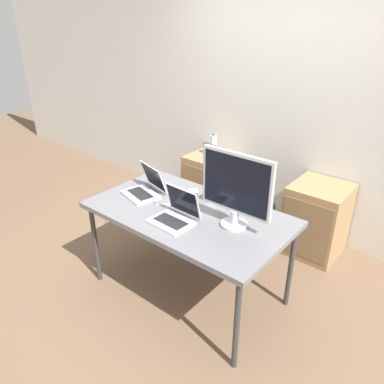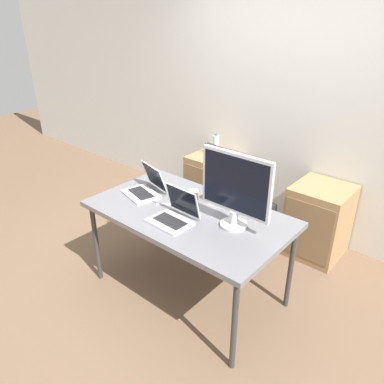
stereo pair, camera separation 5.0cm
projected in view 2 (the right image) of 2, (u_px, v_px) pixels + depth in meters
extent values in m
plane|color=brown|center=(189.00, 290.00, 3.21)|extent=(14.00, 14.00, 0.00)
cube|color=silver|center=(290.00, 107.00, 3.67)|extent=(10.00, 0.05, 2.60)
cube|color=slate|center=(188.00, 214.00, 2.87)|extent=(1.55, 0.88, 0.04)
cylinder|color=#333333|center=(96.00, 243.00, 3.20)|extent=(0.04, 0.04, 0.74)
cylinder|color=#333333|center=(234.00, 326.00, 2.37)|extent=(0.04, 0.04, 0.74)
cylinder|color=#333333|center=(159.00, 210.00, 3.72)|extent=(0.04, 0.04, 0.74)
cylinder|color=#333333|center=(291.00, 269.00, 2.89)|extent=(0.04, 0.04, 0.74)
cylinder|color=#232326|center=(238.00, 246.00, 3.78)|extent=(0.56, 0.56, 0.04)
cylinder|color=gray|center=(240.00, 226.00, 3.67)|extent=(0.05, 0.05, 0.43)
cube|color=#232326|center=(241.00, 206.00, 3.58)|extent=(0.56, 0.56, 0.07)
cube|color=#232326|center=(223.00, 182.00, 3.28)|extent=(0.44, 0.12, 0.60)
cube|color=#99754C|center=(215.00, 185.00, 4.29)|extent=(0.50, 0.52, 0.71)
cube|color=olive|center=(200.00, 192.00, 4.11)|extent=(0.46, 0.01, 0.57)
cube|color=#99754C|center=(318.00, 221.00, 3.56)|extent=(0.50, 0.52, 0.71)
cube|color=olive|center=(306.00, 232.00, 3.39)|extent=(0.46, 0.01, 0.57)
cylinder|color=silver|center=(216.00, 146.00, 4.08)|extent=(0.07, 0.07, 0.23)
cylinder|color=#3359B2|center=(216.00, 135.00, 4.02)|extent=(0.03, 0.03, 0.02)
cube|color=silver|center=(141.00, 194.00, 3.11)|extent=(0.35, 0.30, 0.02)
cube|color=black|center=(141.00, 193.00, 3.11)|extent=(0.27, 0.18, 0.00)
cube|color=silver|center=(154.00, 176.00, 3.14)|extent=(0.32, 0.16, 0.22)
cube|color=black|center=(154.00, 177.00, 3.14)|extent=(0.29, 0.14, 0.20)
cube|color=silver|center=(170.00, 222.00, 2.70)|extent=(0.31, 0.24, 0.02)
cube|color=black|center=(170.00, 221.00, 2.70)|extent=(0.26, 0.14, 0.00)
cube|color=silver|center=(183.00, 201.00, 2.74)|extent=(0.31, 0.07, 0.22)
cube|color=black|center=(182.00, 201.00, 2.74)|extent=(0.28, 0.06, 0.20)
cylinder|color=#B7B7BC|center=(234.00, 225.00, 2.67)|extent=(0.20, 0.20, 0.02)
cylinder|color=#B7B7BC|center=(234.00, 217.00, 2.64)|extent=(0.06, 0.06, 0.10)
cube|color=#B7B7BC|center=(236.00, 183.00, 2.53)|extent=(0.55, 0.03, 0.43)
cube|color=black|center=(235.00, 184.00, 2.52)|extent=(0.51, 0.00, 0.39)
cylinder|color=white|center=(212.00, 195.00, 2.99)|extent=(0.09, 0.09, 0.11)
cylinder|color=brown|center=(193.00, 196.00, 2.99)|extent=(0.08, 0.08, 0.09)
cylinder|color=white|center=(193.00, 191.00, 2.97)|extent=(0.08, 0.08, 0.01)
cube|color=#B2B2B7|center=(165.00, 204.00, 2.95)|extent=(0.14, 0.09, 0.01)
torus|color=purple|center=(174.00, 205.00, 2.94)|extent=(0.06, 0.06, 0.01)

